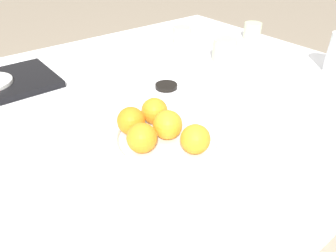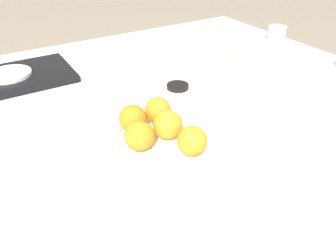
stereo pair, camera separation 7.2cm
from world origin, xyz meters
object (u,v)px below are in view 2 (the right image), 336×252
object	(u,v)px
orange_3	(158,110)
cup_0	(277,34)
orange_1	(192,141)
orange_4	(140,136)
fruit_platter	(168,139)
orange_0	(168,125)
side_plate	(9,74)
orange_2	(133,119)
cup_1	(203,35)
cup_2	(243,53)
napkin	(176,57)
soy_dish	(178,86)
serving_tray	(10,79)

from	to	relation	value
orange_3	cup_0	distance (m)	0.80
orange_1	orange_4	bearing A→B (deg)	139.90
fruit_platter	orange_0	world-z (taller)	orange_0
orange_0	side_plate	xyz separation A→B (m)	(-0.25, 0.54, -0.03)
fruit_platter	orange_2	size ratio (longest dim) A/B	3.99
cup_1	cup_2	distance (m)	0.26
orange_0	orange_3	bearing A→B (deg)	78.31
cup_0	orange_0	bearing A→B (deg)	-153.21
orange_0	side_plate	distance (m)	0.60
napkin	side_plate	bearing A→B (deg)	169.38
orange_0	orange_3	size ratio (longest dim) A/B	1.05
orange_0	soy_dish	world-z (taller)	orange_0
orange_4	napkin	size ratio (longest dim) A/B	0.55
cup_1	soy_dish	distance (m)	0.44
serving_tray	side_plate	xyz separation A→B (m)	(-0.00, 0.00, 0.02)
orange_0	cup_2	bearing A→B (deg)	30.23
serving_tray	cup_1	bearing A→B (deg)	-1.01
orange_4	soy_dish	bearing A→B (deg)	43.44
orange_0	side_plate	bearing A→B (deg)	114.79
side_plate	orange_2	bearing A→B (deg)	-67.59
cup_0	cup_1	size ratio (longest dim) A/B	0.97
cup_2	soy_dish	world-z (taller)	cup_2
cup_0	napkin	size ratio (longest dim) A/B	0.61
serving_tray	cup_0	xyz separation A→B (m)	(1.00, -0.16, 0.02)
orange_1	side_plate	bearing A→B (deg)	112.98
serving_tray	side_plate	size ratio (longest dim) A/B	2.75
fruit_platter	orange_4	world-z (taller)	orange_4
cup_1	fruit_platter	bearing A→B (deg)	-132.68
napkin	orange_2	bearing A→B (deg)	-133.68
orange_1	soy_dish	distance (m)	0.35
orange_0	side_plate	size ratio (longest dim) A/B	0.49
cup_1	soy_dish	bearing A→B (deg)	-136.35
fruit_platter	cup_1	world-z (taller)	cup_1
orange_2	orange_3	size ratio (longest dim) A/B	1.01
fruit_platter	orange_3	size ratio (longest dim) A/B	4.05
orange_0	napkin	xyz separation A→B (m)	(0.30, 0.44, -0.05)
serving_tray	orange_1	bearing A→B (deg)	-67.02
cup_0	cup_2	distance (m)	0.30
orange_0	cup_2	size ratio (longest dim) A/B	0.80
cup_1	side_plate	bearing A→B (deg)	178.99
orange_3	napkin	bearing A→B (deg)	52.08
serving_tray	cup_2	size ratio (longest dim) A/B	4.53
cup_1	napkin	size ratio (longest dim) A/B	0.63
serving_tray	orange_3	bearing A→B (deg)	-60.78
side_plate	soy_dish	bearing A→B (deg)	-36.45
cup_1	orange_0	bearing A→B (deg)	-132.76
orange_2	orange_3	bearing A→B (deg)	2.75
orange_3	serving_tray	bearing A→B (deg)	119.22
serving_tray	soy_dish	xyz separation A→B (m)	(0.42, -0.31, -0.00)
cup_2	cup_1	bearing A→B (deg)	85.85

